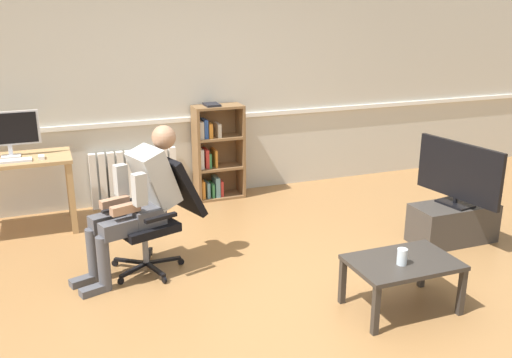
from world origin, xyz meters
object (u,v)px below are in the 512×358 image
at_px(bookshelf, 215,154).
at_px(spare_remote, 401,254).
at_px(computer_desk, 9,171).
at_px(coffee_table, 403,267).
at_px(radiator, 134,177).
at_px(imac_monitor, 8,130).
at_px(computer_mouse, 41,157).
at_px(office_chair, 160,209).
at_px(keyboard, 8,161).
at_px(drinking_glass, 402,257).
at_px(tv_screen, 459,173).
at_px(person_seated, 138,199).
at_px(tv_stand, 453,223).

xyz_separation_m(bookshelf, spare_remote, (0.58, -2.84, -0.12)).
bearing_deg(computer_desk, coffee_table, -44.04).
distance_m(radiator, coffee_table, 3.35).
bearing_deg(computer_desk, imac_monitor, 65.66).
distance_m(computer_mouse, office_chair, 1.48).
relative_size(imac_monitor, keyboard, 1.37).
bearing_deg(computer_mouse, drinking_glass, -47.31).
bearing_deg(computer_mouse, tv_screen, -24.29).
bearing_deg(computer_desk, tv_screen, -24.04).
xyz_separation_m(computer_desk, person_seated, (1.02, -1.33, 0.02)).
bearing_deg(office_chair, coffee_table, 29.82).
relative_size(person_seated, tv_stand, 1.53).
height_order(imac_monitor, computer_mouse, imac_monitor).
height_order(computer_desk, keyboard, keyboard).
relative_size(radiator, tv_stand, 1.19).
height_order(computer_desk, person_seated, person_seated).
height_order(imac_monitor, coffee_table, imac_monitor).
bearing_deg(computer_desk, spare_remote, -42.79).
bearing_deg(drinking_glass, tv_screen, 36.73).
bearing_deg(computer_mouse, office_chair, -51.93).
bearing_deg(tv_screen, radiator, 41.52).
height_order(coffee_table, drinking_glass, drinking_glass).
bearing_deg(imac_monitor, person_seated, -54.93).
relative_size(tv_stand, spare_remote, 5.37).
distance_m(radiator, spare_remote, 3.30).
relative_size(tv_screen, spare_remote, 6.15).
height_order(keyboard, drinking_glass, keyboard).
bearing_deg(spare_remote, office_chair, -4.53).
xyz_separation_m(office_chair, drinking_glass, (1.45, -1.40, -0.07)).
bearing_deg(tv_stand, office_chair, 170.02).
bearing_deg(coffee_table, office_chair, 137.98).
bearing_deg(bookshelf, keyboard, -168.71).
distance_m(computer_desk, radiator, 1.35).
bearing_deg(radiator, spare_remote, -62.95).
xyz_separation_m(imac_monitor, radiator, (1.22, 0.31, -0.70)).
relative_size(keyboard, office_chair, 0.44).
xyz_separation_m(office_chair, person_seated, (-0.19, -0.06, 0.13)).
height_order(office_chair, drinking_glass, office_chair).
xyz_separation_m(computer_desk, tv_screen, (3.91, -1.74, 0.05)).
height_order(bookshelf, tv_stand, bookshelf).
relative_size(bookshelf, spare_remote, 7.41).
bearing_deg(spare_remote, person_seated, 0.01).
distance_m(computer_desk, tv_stand, 4.30).
xyz_separation_m(computer_mouse, bookshelf, (1.86, 0.41, -0.24)).
bearing_deg(imac_monitor, spare_remote, -44.01).
height_order(computer_mouse, spare_remote, computer_mouse).
bearing_deg(computer_mouse, bookshelf, 12.44).
height_order(imac_monitor, radiator, imac_monitor).
distance_m(computer_desk, bookshelf, 2.20).
bearing_deg(keyboard, drinking_glass, -43.69).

